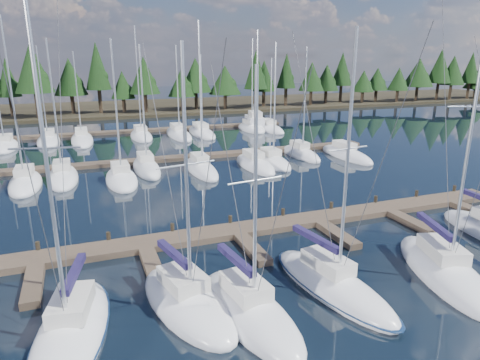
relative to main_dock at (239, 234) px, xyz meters
name	(u,v)px	position (x,y,z in m)	size (l,w,h in m)	color
ground	(191,184)	(0.00, 12.64, -0.20)	(260.00, 260.00, 0.00)	black
far_shore	(122,108)	(0.00, 72.64, 0.10)	(220.00, 30.00, 0.60)	#2C2518
main_dock	(239,234)	(0.00, 0.00, 0.00)	(44.00, 6.13, 0.90)	brown
back_docks	(154,143)	(0.00, 32.23, 0.00)	(50.00, 21.80, 0.40)	brown
front_sailboat_1	(72,331)	(-10.15, -7.15, 0.09)	(4.62, 8.92, 14.89)	white
front_sailboat_2	(187,302)	(-5.10, -6.73, 0.08)	(4.58, 8.10, 12.74)	white
front_sailboat_3	(249,311)	(-2.63, -8.40, 0.08)	(3.74, 8.16, 11.88)	white
front_sailboat_4	(332,284)	(2.12, -7.74, 0.08)	(3.97, 9.12, 13.37)	white
front_sailboat_5	(444,270)	(8.54, -8.64, 0.10)	(5.47, 9.45, 16.51)	white
back_sailboat_rows	(164,149)	(0.46, 27.57, 0.06)	(43.05, 31.69, 16.03)	white
motor_yacht_right	(255,126)	(17.42, 39.24, 0.31)	(4.97, 9.83, 4.70)	white
tree_line	(114,78)	(-1.96, 62.84, 7.07)	(186.56, 11.76, 13.29)	black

